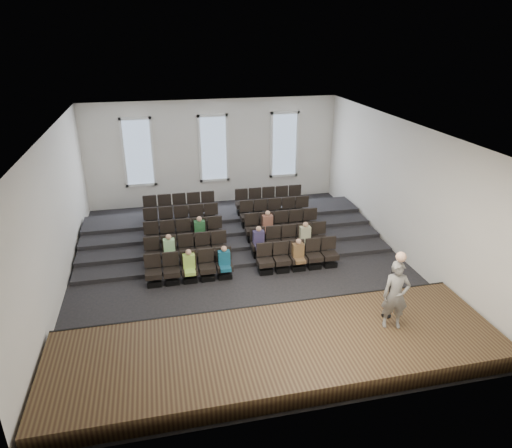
{
  "coord_description": "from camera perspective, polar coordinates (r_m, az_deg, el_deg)",
  "views": [
    {
      "loc": [
        -2.68,
        -14.35,
        7.97
      ],
      "look_at": [
        0.63,
        0.5,
        1.43
      ],
      "focal_mm": 32.0,
      "sensor_mm": 36.0,
      "label": 1
    }
  ],
  "objects": [
    {
      "name": "speaker",
      "position": [
        12.76,
        17.06,
        -8.51
      ],
      "size": [
        0.81,
        0.64,
        1.94
      ],
      "primitive_type": "imported",
      "rotation": [
        0.0,
        0.0,
        -0.27
      ],
      "color": "slate",
      "rests_on": "stage"
    },
    {
      "name": "stage",
      "position": [
        12.34,
        2.91,
        -15.48
      ],
      "size": [
        11.8,
        3.6,
        0.5
      ],
      "primitive_type": "cube",
      "color": "#4F3C21",
      "rests_on": "ground"
    },
    {
      "name": "windows",
      "position": [
        22.11,
        -5.32,
        9.37
      ],
      "size": [
        8.44,
        0.1,
        3.24
      ],
      "color": "white",
      "rests_on": "wall_back"
    },
    {
      "name": "ground",
      "position": [
        16.63,
        -1.76,
        -5.38
      ],
      "size": [
        14.0,
        14.0,
        0.0
      ],
      "primitive_type": "plane",
      "color": "black",
      "rests_on": "ground"
    },
    {
      "name": "risers",
      "position": [
        19.36,
        -3.55,
        -0.47
      ],
      "size": [
        11.8,
        4.8,
        0.6
      ],
      "color": "black",
      "rests_on": "ground"
    },
    {
      "name": "wall_back",
      "position": [
        22.22,
        -5.32,
        8.91
      ],
      "size": [
        12.0,
        0.04,
        5.0
      ],
      "primitive_type": "cube",
      "color": "white",
      "rests_on": "ground"
    },
    {
      "name": "wall_front",
      "position": [
        9.53,
        6.29,
        -11.91
      ],
      "size": [
        12.0,
        0.04,
        5.0
      ],
      "primitive_type": "cube",
      "color": "white",
      "rests_on": "ground"
    },
    {
      "name": "wall_left",
      "position": [
        15.72,
        -23.97,
        0.8
      ],
      "size": [
        0.04,
        14.0,
        5.0
      ],
      "primitive_type": "cube",
      "color": "white",
      "rests_on": "ground"
    },
    {
      "name": "mic_stand",
      "position": [
        13.38,
        16.19,
        -9.23
      ],
      "size": [
        0.28,
        0.28,
        1.65
      ],
      "color": "black",
      "rests_on": "stage"
    },
    {
      "name": "ceiling",
      "position": [
        14.9,
        -2.0,
        11.79
      ],
      "size": [
        12.0,
        14.0,
        0.02
      ],
      "primitive_type": "cube",
      "color": "white",
      "rests_on": "ground"
    },
    {
      "name": "wall_right",
      "position": [
        17.65,
        17.75,
        4.08
      ],
      "size": [
        0.04,
        14.0,
        5.0
      ],
      "primitive_type": "cube",
      "color": "white",
      "rests_on": "ground"
    },
    {
      "name": "seating_rows",
      "position": [
        17.69,
        -2.73,
        -1.1
      ],
      "size": [
        6.8,
        4.7,
        1.67
      ],
      "color": "black",
      "rests_on": "ground"
    },
    {
      "name": "audience",
      "position": [
        16.54,
        -2.0,
        -2.39
      ],
      "size": [
        5.45,
        2.64,
        1.1
      ],
      "color": "#A7D756",
      "rests_on": "seating_rows"
    },
    {
      "name": "stage_lip",
      "position": [
        13.72,
        0.93,
        -10.98
      ],
      "size": [
        11.8,
        0.06,
        0.52
      ],
      "primitive_type": "cube",
      "color": "black",
      "rests_on": "ground"
    }
  ]
}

